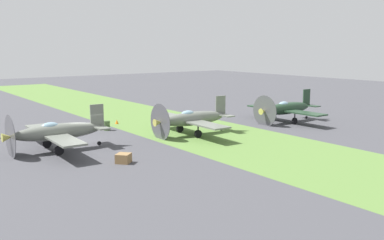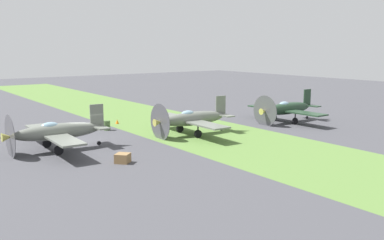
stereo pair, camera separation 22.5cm
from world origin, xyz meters
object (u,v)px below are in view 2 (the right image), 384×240
object	(u,v)px
airplane_trail	(287,109)
supply_crate	(123,158)
runway_marker_cone	(117,122)
airplane_wingman	(192,119)
fuel_drum	(107,125)
airplane_lead	(56,132)

from	to	relation	value
airplane_trail	supply_crate	size ratio (longest dim) A/B	10.51
airplane_trail	runway_marker_cone	distance (m)	17.55
airplane_wingman	fuel_drum	bearing A→B (deg)	40.90
airplane_lead	airplane_wingman	xyz separation A→B (m)	(-1.00, -11.86, -0.01)
airplane_lead	fuel_drum	xyz separation A→B (m)	(5.37, -6.61, -0.99)
airplane_trail	fuel_drum	world-z (taller)	airplane_trail
fuel_drum	supply_crate	size ratio (longest dim) A/B	1.00
runway_marker_cone	airplane_wingman	bearing A→B (deg)	-162.11
airplane_trail	supply_crate	distance (m)	21.84
fuel_drum	supply_crate	world-z (taller)	fuel_drum
airplane_lead	fuel_drum	bearing A→B (deg)	-49.38
airplane_wingman	airplane_lead	bearing A→B (deg)	86.63
airplane_lead	supply_crate	bearing A→B (deg)	-156.93
airplane_lead	airplane_wingman	distance (m)	11.90
airplane_lead	airplane_wingman	world-z (taller)	airplane_lead
airplane_lead	airplane_trail	distance (m)	23.76
airplane_lead	supply_crate	distance (m)	6.65
fuel_drum	runway_marker_cone	bearing A→B (deg)	-41.92
supply_crate	runway_marker_cone	distance (m)	15.53
airplane_wingman	supply_crate	size ratio (longest dim) A/B	10.65
airplane_wingman	airplane_trail	distance (m)	11.86
airplane_lead	airplane_trail	xyz separation A→B (m)	(-1.44, -23.71, -0.02)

